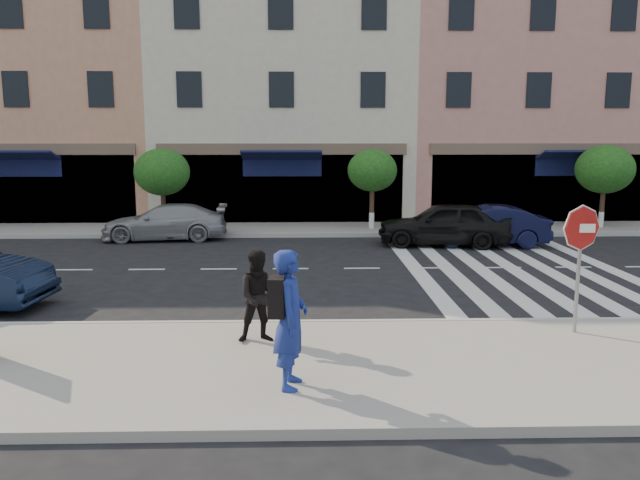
{
  "coord_description": "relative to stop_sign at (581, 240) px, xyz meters",
  "views": [
    {
      "loc": [
        0.39,
        -13.07,
        3.66
      ],
      "look_at": [
        0.74,
        0.48,
        1.4
      ],
      "focal_mm": 35.0,
      "sensor_mm": 36.0,
      "label": 1
    }
  ],
  "objects": [
    {
      "name": "building_centre",
      "position": [
        -5.78,
        19.33,
        3.65
      ],
      "size": [
        11.0,
        9.0,
        11.0
      ],
      "primitive_type": "cube",
      "color": "beige",
      "rests_on": "ground"
    },
    {
      "name": "building_east_mid",
      "position": [
        6.22,
        19.33,
        4.65
      ],
      "size": [
        13.0,
        9.0,
        13.0
      ],
      "primitive_type": "cube",
      "color": "tan",
      "rests_on": "ground"
    },
    {
      "name": "photographer",
      "position": [
        -5.09,
        -2.33,
        -0.72
      ],
      "size": [
        0.55,
        0.77,
        1.97
      ],
      "primitive_type": "imported",
      "rotation": [
        0.0,
        0.0,
        1.47
      ],
      "color": "navy",
      "rests_on": "sidewalk_near"
    },
    {
      "name": "street_tree_ea",
      "position": [
        6.72,
        13.13,
        0.54
      ],
      "size": [
        2.2,
        2.2,
        3.19
      ],
      "color": "#473323",
      "rests_on": "sidewalk_far"
    },
    {
      "name": "street_tree_c",
      "position": [
        -2.28,
        13.13,
        0.5
      ],
      "size": [
        1.9,
        1.9,
        3.04
      ],
      "color": "#473323",
      "rests_on": "sidewalk_far"
    },
    {
      "name": "car_far_right",
      "position": [
        1.22,
        9.93,
        -1.17
      ],
      "size": [
        4.24,
        1.8,
        1.36
      ],
      "primitive_type": "imported",
      "rotation": [
        0.0,
        0.0,
        -1.66
      ],
      "color": "black",
      "rests_on": "ground"
    },
    {
      "name": "car_far_left",
      "position": [
        -9.87,
        11.43,
        -1.22
      ],
      "size": [
        4.49,
        2.08,
        1.27
      ],
      "primitive_type": "imported",
      "rotation": [
        0.0,
        0.0,
        -1.5
      ],
      "color": "#96969B",
      "rests_on": "ground"
    },
    {
      "name": "ground",
      "position": [
        -5.28,
        2.33,
        -1.85
      ],
      "size": [
        120.0,
        120.0,
        0.0
      ],
      "primitive_type": "plane",
      "color": "black",
      "rests_on": "ground"
    },
    {
      "name": "sidewalk_near",
      "position": [
        -5.28,
        -1.42,
        -1.78
      ],
      "size": [
        60.0,
        4.5,
        0.15
      ],
      "primitive_type": "cube",
      "color": "gray",
      "rests_on": "ground"
    },
    {
      "name": "street_tree_wb",
      "position": [
        -10.28,
        13.13,
        0.45
      ],
      "size": [
        2.1,
        2.1,
        3.06
      ],
      "color": "#473323",
      "rests_on": "sidewalk_far"
    },
    {
      "name": "walker",
      "position": [
        -5.66,
        -0.34,
        -0.91
      ],
      "size": [
        0.86,
        0.72,
        1.6
      ],
      "primitive_type": "imported",
      "rotation": [
        0.0,
        0.0,
        0.17
      ],
      "color": "black",
      "rests_on": "sidewalk_near"
    },
    {
      "name": "stop_sign",
      "position": [
        0.0,
        0.0,
        0.0
      ],
      "size": [
        0.82,
        0.11,
        2.33
      ],
      "rotation": [
        0.0,
        0.0,
        -0.04
      ],
      "color": "gray",
      "rests_on": "sidewalk_near"
    },
    {
      "name": "sidewalk_far",
      "position": [
        -5.28,
        13.33,
        -1.78
      ],
      "size": [
        60.0,
        3.0,
        0.15
      ],
      "primitive_type": "cube",
      "color": "gray",
      "rests_on": "ground"
    },
    {
      "name": "car_far_mid",
      "position": [
        -0.18,
        9.97,
        -1.11
      ],
      "size": [
        4.59,
        2.35,
        1.5
      ],
      "primitive_type": "imported",
      "rotation": [
        0.0,
        0.0,
        -1.71
      ],
      "color": "black",
      "rests_on": "ground"
    },
    {
      "name": "building_west_mid",
      "position": [
        -16.28,
        19.33,
        5.15
      ],
      "size": [
        10.0,
        9.0,
        14.0
      ],
      "primitive_type": "cube",
      "color": "tan",
      "rests_on": "ground"
    }
  ]
}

